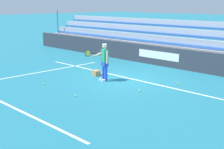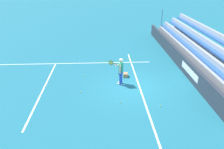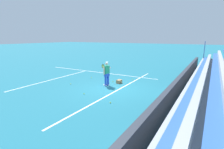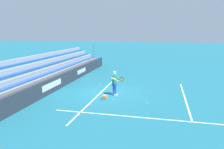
# 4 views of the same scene
# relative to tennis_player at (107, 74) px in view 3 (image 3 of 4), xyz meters

# --- Properties ---
(ground_plane) EXTENTS (160.00, 160.00, 0.00)m
(ground_plane) POSITION_rel_tennis_player_xyz_m (-0.42, -0.68, -0.89)
(ground_plane) COLOR #1E6B7F
(court_baseline_white) EXTENTS (12.00, 0.10, 0.01)m
(court_baseline_white) POSITION_rel_tennis_player_xyz_m (-0.42, -1.18, -0.89)
(court_baseline_white) COLOR white
(court_baseline_white) RESTS_ON ground
(court_sideline_white) EXTENTS (0.10, 12.00, 0.01)m
(court_sideline_white) POSITION_rel_tennis_player_xyz_m (3.69, 3.32, -0.89)
(court_sideline_white) COLOR white
(court_sideline_white) RESTS_ON ground
(court_service_line_white) EXTENTS (8.22, 0.10, 0.01)m
(court_service_line_white) POSITION_rel_tennis_player_xyz_m (-0.42, 4.82, -0.89)
(court_service_line_white) COLOR white
(court_service_line_white) RESTS_ON ground
(back_wall_sponsor_board) EXTENTS (25.55, 0.25, 1.10)m
(back_wall_sponsor_board) POSITION_rel_tennis_player_xyz_m (-0.43, -4.77, -0.34)
(back_wall_sponsor_board) COLOR #2D333D
(back_wall_sponsor_board) RESTS_ON ground
(bleacher_stand) EXTENTS (24.27, 2.40, 2.95)m
(bleacher_stand) POSITION_rel_tennis_player_xyz_m (-0.42, -6.60, -0.17)
(bleacher_stand) COLOR #9EA3A8
(bleacher_stand) RESTS_ON ground
(tennis_player) EXTENTS (0.79, 0.94, 1.71)m
(tennis_player) POSITION_rel_tennis_player_xyz_m (0.00, 0.00, 0.00)
(tennis_player) COLOR blue
(tennis_player) RESTS_ON ground
(ball_box_cardboard) EXTENTS (0.44, 0.36, 0.26)m
(ball_box_cardboard) POSITION_rel_tennis_player_xyz_m (1.06, -0.45, -0.76)
(ball_box_cardboard) COLOR #A87F51
(ball_box_cardboard) RESTS_ON ground
(tennis_ball_far_right) EXTENTS (0.07, 0.07, 0.07)m
(tennis_ball_far_right) POSITION_rel_tennis_player_xyz_m (1.38, 2.39, -0.86)
(tennis_ball_far_right) COLOR #CCE533
(tennis_ball_far_right) RESTS_ON ground
(tennis_ball_far_left) EXTENTS (0.07, 0.07, 0.07)m
(tennis_ball_far_left) POSITION_rel_tennis_player_xyz_m (-2.75, -1.94, -0.86)
(tennis_ball_far_left) COLOR #CCE533
(tennis_ball_far_left) RESTS_ON ground
(tennis_ball_near_player) EXTENTS (0.07, 0.07, 0.07)m
(tennis_ball_near_player) POSITION_rel_tennis_player_xyz_m (2.54, -0.91, -0.86)
(tennis_ball_near_player) COLOR #CCE533
(tennis_ball_near_player) RESTS_ON ground
(tennis_ball_stray_back) EXTENTS (0.07, 0.07, 0.07)m
(tennis_ball_stray_back) POSITION_rel_tennis_player_xyz_m (1.15, 0.14, -0.86)
(tennis_ball_stray_back) COLOR #CCE533
(tennis_ball_stray_back) RESTS_ON ground
(tennis_ball_toward_net) EXTENTS (0.07, 0.07, 0.07)m
(tennis_ball_toward_net) POSITION_rel_tennis_player_xyz_m (-1.02, 2.49, -0.86)
(tennis_ball_toward_net) COLOR #CCE533
(tennis_ball_toward_net) RESTS_ON ground
(tennis_ball_on_baseline) EXTENTS (0.07, 0.07, 0.07)m
(tennis_ball_on_baseline) POSITION_rel_tennis_player_xyz_m (-2.30, 0.19, -0.86)
(tennis_ball_on_baseline) COLOR #CCE533
(tennis_ball_on_baseline) RESTS_ON ground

